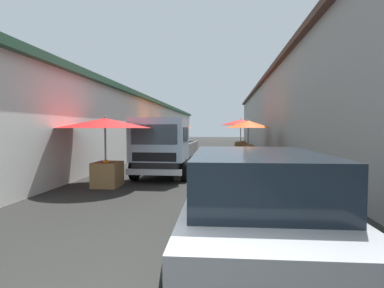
{
  "coord_description": "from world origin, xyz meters",
  "views": [
    {
      "loc": [
        -2.3,
        -1.01,
        1.75
      ],
      "look_at": [
        9.36,
        0.22,
        1.13
      ],
      "focal_mm": 28.12,
      "sensor_mm": 36.0,
      "label": 1
    }
  ],
  "objects": [
    {
      "name": "fruit_stall_near_right",
      "position": [
        6.43,
        2.53,
        1.66
      ],
      "size": [
        2.85,
        2.85,
        2.13
      ],
      "color": "#9E9EA3",
      "rests_on": "ground"
    },
    {
      "name": "fruit_stall_near_left",
      "position": [
        15.73,
        2.37,
        1.85
      ],
      "size": [
        2.88,
        2.88,
        2.33
      ],
      "color": "#9E9EA3",
      "rests_on": "ground"
    },
    {
      "name": "ground",
      "position": [
        13.5,
        0.0,
        0.0
      ],
      "size": [
        90.0,
        90.0,
        0.0
      ],
      "primitive_type": "plane",
      "color": "#282826"
    },
    {
      "name": "building_left_whitewash",
      "position": [
        15.75,
        7.36,
        1.89
      ],
      "size": [
        49.8,
        7.5,
        3.75
      ],
      "color": "silver",
      "rests_on": "ground"
    },
    {
      "name": "building_right_concrete",
      "position": [
        15.75,
        -7.36,
        2.64
      ],
      "size": [
        49.8,
        7.5,
        5.26
      ],
      "color": "gray",
      "rests_on": "ground"
    },
    {
      "name": "vendor_by_crates",
      "position": [
        7.59,
        0.51,
        0.94
      ],
      "size": [
        0.44,
        0.54,
        1.63
      ],
      "color": "#665B4C",
      "rests_on": "ground"
    },
    {
      "name": "delivery_truck",
      "position": [
        8.2,
        1.09,
        1.04
      ],
      "size": [
        4.95,
        2.05,
        2.08
      ],
      "color": "black",
      "rests_on": "ground"
    },
    {
      "name": "fruit_stall_far_right",
      "position": [
        13.21,
        -2.26,
        1.64
      ],
      "size": [
        2.31,
        2.31,
        2.23
      ],
      "color": "#9E9EA3",
      "rests_on": "ground"
    },
    {
      "name": "hatchback_car",
      "position": [
        1.57,
        -1.42,
        0.74
      ],
      "size": [
        3.95,
        2.0,
        1.45
      ],
      "color": "#ADAFB5",
      "rests_on": "ground"
    },
    {
      "name": "fruit_stall_far_left",
      "position": [
        19.09,
        2.42,
        1.72
      ],
      "size": [
        2.31,
        2.31,
        2.28
      ],
      "color": "#9E9EA3",
      "rests_on": "ground"
    },
    {
      "name": "parked_scooter",
      "position": [
        12.76,
        2.68,
        0.45
      ],
      "size": [
        1.69,
        0.43,
        1.14
      ],
      "color": "black",
      "rests_on": "ground"
    },
    {
      "name": "fruit_stall_mid_lane",
      "position": [
        17.43,
        -2.12,
        1.81
      ],
      "size": [
        2.71,
        2.71,
        2.4
      ],
      "color": "#9E9EA3",
      "rests_on": "ground"
    }
  ]
}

